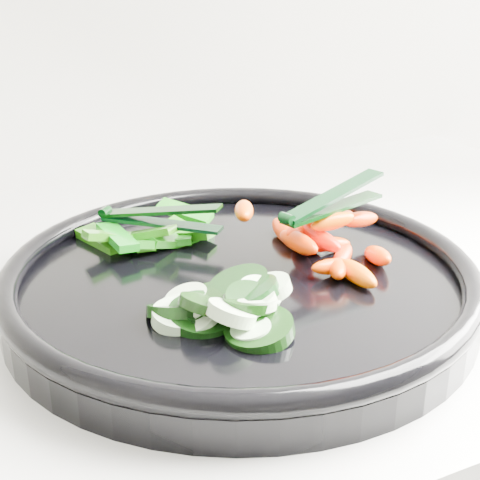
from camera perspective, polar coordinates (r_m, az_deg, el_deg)
name	(u,v)px	position (r m, az deg, el deg)	size (l,w,h in m)	color
veggie_tray	(240,280)	(0.53, 0.00, -3.43)	(0.39, 0.39, 0.04)	black
cucumber_pile	(221,308)	(0.47, -1.66, -5.82)	(0.11, 0.12, 0.04)	black
carrot_pile	(319,238)	(0.56, 6.75, 0.21)	(0.14, 0.16, 0.05)	#FD2500
pepper_pile	(148,236)	(0.59, -7.86, 0.35)	(0.13, 0.09, 0.03)	#136B0A
tong_carrot	(331,202)	(0.55, 7.77, 3.19)	(0.11, 0.05, 0.02)	black
tong_pepper	(157,217)	(0.59, -7.08, 1.99)	(0.09, 0.09, 0.02)	black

